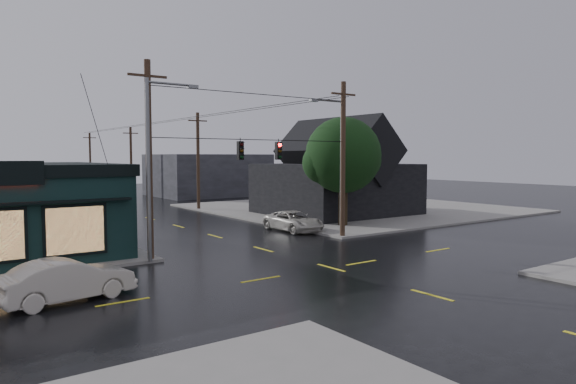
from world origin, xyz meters
TOP-DOWN VIEW (x-y plane):
  - ground_plane at (0.00, 0.00)m, footprint 160.00×160.00m
  - sidewalk_ne at (20.00, 20.00)m, footprint 28.00×28.00m
  - ne_building at (15.00, 17.00)m, footprint 12.60×11.60m
  - corner_tree at (9.99, 10.39)m, footprint 5.73×5.73m
  - utility_pole_nw at (-6.50, 6.50)m, footprint 2.00×0.32m
  - utility_pole_ne at (6.50, 6.50)m, footprint 2.00×0.32m
  - utility_pole_far_a at (6.50, 28.00)m, footprint 2.00×0.32m
  - utility_pole_far_b at (6.50, 48.00)m, footprint 2.00×0.32m
  - utility_pole_far_c at (6.50, 68.00)m, footprint 2.00×0.32m
  - span_signal_assembly at (0.10, 6.50)m, footprint 13.00×0.48m
  - streetlight_nw at (-6.80, 5.80)m, footprint 5.40×0.30m
  - streetlight_ne at (7.00, 7.20)m, footprint 5.40×0.30m
  - bg_building_east at (16.00, 45.00)m, footprint 14.00×12.00m
  - sedan_cream at (-11.64, 1.29)m, footprint 5.01×2.44m
  - suv_silver at (5.71, 10.85)m, footprint 2.36×5.10m

SIDE VIEW (x-z plane):
  - ground_plane at x=0.00m, z-range 0.00..0.00m
  - utility_pole_nw at x=-6.50m, z-range -5.08..5.08m
  - utility_pole_ne at x=6.50m, z-range -5.08..5.08m
  - utility_pole_far_a at x=6.50m, z-range -4.83..4.83m
  - utility_pole_far_b at x=6.50m, z-range -4.58..4.58m
  - utility_pole_far_c at x=6.50m, z-range -4.58..4.58m
  - streetlight_nw at x=-6.80m, z-range -4.58..4.58m
  - streetlight_ne at x=7.00m, z-range -4.58..4.58m
  - sidewalk_ne at x=20.00m, z-range 0.00..0.15m
  - suv_silver at x=5.71m, z-range 0.00..1.42m
  - sedan_cream at x=-11.64m, z-range 0.00..1.58m
  - bg_building_east at x=16.00m, z-range 0.00..5.60m
  - ne_building at x=15.00m, z-range 0.09..8.85m
  - corner_tree at x=9.99m, z-range 1.33..9.48m
  - span_signal_assembly at x=0.10m, z-range 5.08..6.31m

